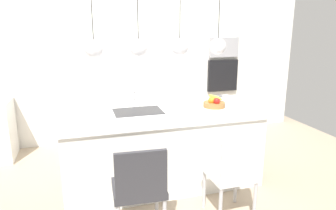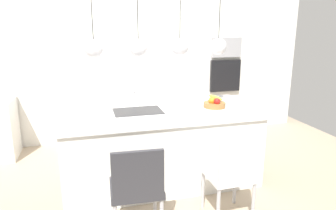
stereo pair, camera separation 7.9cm
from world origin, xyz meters
name	(u,v)px [view 2 (the right image)]	position (x,y,z in m)	size (l,w,h in m)	color
floor	(160,179)	(0.00, 0.00, 0.00)	(6.60, 6.60, 0.00)	tan
back_wall	(136,61)	(0.00, 1.65, 1.30)	(6.00, 0.10, 2.60)	silver
kitchen_island	(160,145)	(0.00, 0.00, 0.46)	(2.32, 1.07, 0.91)	white
sink_basin	(138,112)	(-0.26, 0.00, 0.90)	(0.56, 0.40, 0.02)	#2D2D30
faucet	(135,95)	(-0.26, 0.21, 1.05)	(0.02, 0.17, 0.22)	silver
fruit_bowl	(214,104)	(0.67, -0.07, 0.95)	(0.27, 0.27, 0.15)	#9E6B38
microwave	(226,47)	(1.59, 1.58, 1.51)	(0.54, 0.08, 0.34)	#9E9EA3
oven	(225,76)	(1.59, 1.58, 1.01)	(0.56, 0.08, 0.56)	black
chair_near	(137,186)	(-0.46, -0.98, 0.50)	(0.49, 0.45, 0.88)	#333338
chair_middle	(231,173)	(0.46, -0.98, 0.50)	(0.44, 0.44, 0.87)	white
pendant_light_left	(94,49)	(-0.72, 0.00, 1.63)	(0.20, 0.20, 0.80)	silver
pendant_light_center_left	(138,48)	(-0.24, 0.00, 1.63)	(0.20, 0.20, 0.80)	silver
pendant_light_center_right	(180,47)	(0.24, 0.00, 1.63)	(0.20, 0.20, 0.80)	silver
pendant_light_right	(218,46)	(0.72, 0.00, 1.63)	(0.20, 0.20, 0.80)	silver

